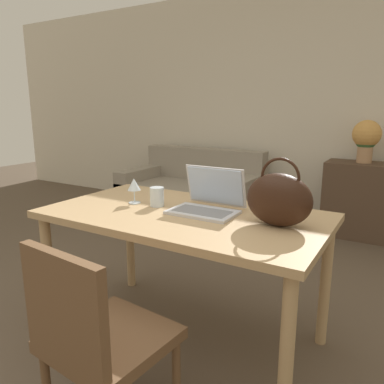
# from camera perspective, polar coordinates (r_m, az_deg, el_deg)

# --- Properties ---
(wall_back) EXTENTS (10.00, 0.06, 2.70)m
(wall_back) POSITION_cam_1_polar(r_m,az_deg,el_deg) (4.58, 18.33, 12.38)
(wall_back) COLOR beige
(wall_back) RESTS_ON ground_plane
(dining_table) EXTENTS (1.54, 0.85, 0.78)m
(dining_table) POSITION_cam_1_polar(r_m,az_deg,el_deg) (2.09, -1.23, -5.34)
(dining_table) COLOR tan
(dining_table) RESTS_ON ground_plane
(chair) EXTENTS (0.48, 0.48, 0.87)m
(chair) POSITION_cam_1_polar(r_m,az_deg,el_deg) (1.57, -14.46, -20.42)
(chair) COLOR brown
(chair) RESTS_ON ground_plane
(couch) EXTENTS (1.63, 0.92, 0.82)m
(couch) POSITION_cam_1_polar(r_m,az_deg,el_deg) (4.62, -0.03, -0.37)
(couch) COLOR gray
(couch) RESTS_ON ground_plane
(sideboard) EXTENTS (1.01, 0.40, 0.78)m
(sideboard) POSITION_cam_1_polar(r_m,az_deg,el_deg) (4.25, 26.24, -1.38)
(sideboard) COLOR #4C3828
(sideboard) RESTS_ON ground_plane
(laptop) EXTENTS (0.36, 0.30, 0.24)m
(laptop) POSITION_cam_1_polar(r_m,az_deg,el_deg) (2.07, 2.57, -1.16)
(laptop) COLOR silver
(laptop) RESTS_ON dining_table
(drinking_glass) EXTENTS (0.08, 0.08, 0.11)m
(drinking_glass) POSITION_cam_1_polar(r_m,az_deg,el_deg) (2.18, -5.36, -0.72)
(drinking_glass) COLOR silver
(drinking_glass) RESTS_ON dining_table
(wine_glass) EXTENTS (0.08, 0.08, 0.15)m
(wine_glass) POSITION_cam_1_polar(r_m,az_deg,el_deg) (2.25, -8.83, 0.97)
(wine_glass) COLOR silver
(wine_glass) RESTS_ON dining_table
(handbag) EXTENTS (0.32, 0.17, 0.34)m
(handbag) POSITION_cam_1_polar(r_m,az_deg,el_deg) (1.84, 13.11, -1.08)
(handbag) COLOR black
(handbag) RESTS_ON dining_table
(flower_vase) EXTENTS (0.28, 0.28, 0.43)m
(flower_vase) POSITION_cam_1_polar(r_m,az_deg,el_deg) (4.18, 25.03, 7.52)
(flower_vase) COLOR tan
(flower_vase) RESTS_ON sideboard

